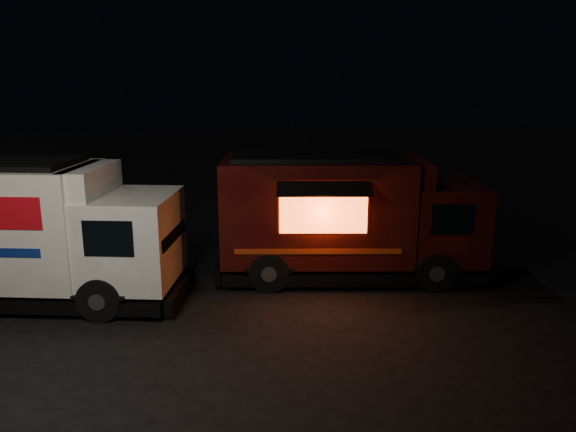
# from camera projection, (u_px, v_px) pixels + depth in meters

# --- Properties ---
(ground) EXTENTS (80.00, 80.00, 0.00)m
(ground) POSITION_uv_depth(u_px,v_px,m) (197.00, 308.00, 11.35)
(ground) COLOR black
(ground) RESTS_ON ground
(white_truck) EXTENTS (6.85, 3.90, 2.94)m
(white_truck) POSITION_uv_depth(u_px,v_px,m) (26.00, 232.00, 11.50)
(white_truck) COLOR white
(white_truck) RESTS_ON ground
(red_truck) EXTENTS (6.53, 3.54, 2.88)m
(red_truck) POSITION_uv_depth(u_px,v_px,m) (351.00, 216.00, 12.92)
(red_truck) COLOR #3B100A
(red_truck) RESTS_ON ground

